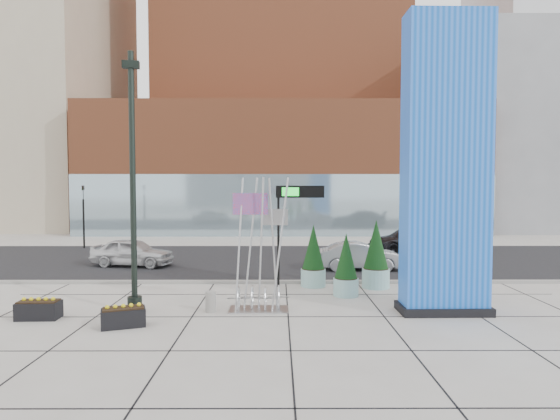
{
  "coord_description": "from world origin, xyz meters",
  "views": [
    {
      "loc": [
        0.7,
        -15.37,
        4.09
      ],
      "look_at": [
        0.75,
        2.0,
        3.18
      ],
      "focal_mm": 30.0,
      "sensor_mm": 36.0,
      "label": 1
    }
  ],
  "objects_px": {
    "car_silver_mid": "(360,256)",
    "blue_pylon": "(446,170)",
    "car_white_west": "(132,252)",
    "overhead_street_sign": "(296,200)",
    "concrete_bollard": "(211,302)",
    "lamp_post": "(133,207)",
    "public_art_sculpture": "(259,276)"
  },
  "relations": [
    {
      "from": "public_art_sculpture",
      "to": "concrete_bollard",
      "type": "distance_m",
      "value": 1.77
    },
    {
      "from": "blue_pylon",
      "to": "car_white_west",
      "type": "bearing_deg",
      "value": 144.59
    },
    {
      "from": "car_white_west",
      "to": "lamp_post",
      "type": "bearing_deg",
      "value": -152.16
    },
    {
      "from": "public_art_sculpture",
      "to": "car_silver_mid",
      "type": "height_order",
      "value": "public_art_sculpture"
    },
    {
      "from": "concrete_bollard",
      "to": "overhead_street_sign",
      "type": "xyz_separation_m",
      "value": [
        2.89,
        3.69,
        3.18
      ]
    },
    {
      "from": "lamp_post",
      "to": "concrete_bollard",
      "type": "distance_m",
      "value": 3.91
    },
    {
      "from": "lamp_post",
      "to": "car_white_west",
      "type": "distance_m",
      "value": 9.51
    },
    {
      "from": "blue_pylon",
      "to": "concrete_bollard",
      "type": "height_order",
      "value": "blue_pylon"
    },
    {
      "from": "blue_pylon",
      "to": "public_art_sculpture",
      "type": "bearing_deg",
      "value": 176.24
    },
    {
      "from": "concrete_bollard",
      "to": "overhead_street_sign",
      "type": "relative_size",
      "value": 0.16
    },
    {
      "from": "lamp_post",
      "to": "overhead_street_sign",
      "type": "relative_size",
      "value": 2.03
    },
    {
      "from": "car_silver_mid",
      "to": "car_white_west",
      "type": "bearing_deg",
      "value": 84.84
    },
    {
      "from": "blue_pylon",
      "to": "lamp_post",
      "type": "xyz_separation_m",
      "value": [
        -9.94,
        0.04,
        -1.19
      ]
    },
    {
      "from": "lamp_post",
      "to": "car_white_west",
      "type": "xyz_separation_m",
      "value": [
        -2.79,
        8.68,
        -2.7
      ]
    },
    {
      "from": "blue_pylon",
      "to": "car_silver_mid",
      "type": "bearing_deg",
      "value": 99.07
    },
    {
      "from": "car_silver_mid",
      "to": "blue_pylon",
      "type": "bearing_deg",
      "value": -169.67
    },
    {
      "from": "overhead_street_sign",
      "to": "car_silver_mid",
      "type": "height_order",
      "value": "overhead_street_sign"
    },
    {
      "from": "overhead_street_sign",
      "to": "car_white_west",
      "type": "bearing_deg",
      "value": 150.1
    },
    {
      "from": "lamp_post",
      "to": "concrete_bollard",
      "type": "bearing_deg",
      "value": 1.72
    },
    {
      "from": "blue_pylon",
      "to": "concrete_bollard",
      "type": "xyz_separation_m",
      "value": [
        -7.5,
        0.12,
        -4.25
      ]
    },
    {
      "from": "blue_pylon",
      "to": "car_white_west",
      "type": "relative_size",
      "value": 2.31
    },
    {
      "from": "blue_pylon",
      "to": "overhead_street_sign",
      "type": "bearing_deg",
      "value": 139.46
    },
    {
      "from": "overhead_street_sign",
      "to": "car_silver_mid",
      "type": "relative_size",
      "value": 1.01
    },
    {
      "from": "lamp_post",
      "to": "car_silver_mid",
      "type": "relative_size",
      "value": 2.05
    },
    {
      "from": "public_art_sculpture",
      "to": "overhead_street_sign",
      "type": "distance_m",
      "value": 4.44
    },
    {
      "from": "blue_pylon",
      "to": "car_white_west",
      "type": "xyz_separation_m",
      "value": [
        -12.72,
        8.72,
        -3.88
      ]
    },
    {
      "from": "lamp_post",
      "to": "concrete_bollard",
      "type": "relative_size",
      "value": 12.44
    },
    {
      "from": "lamp_post",
      "to": "car_white_west",
      "type": "height_order",
      "value": "lamp_post"
    },
    {
      "from": "concrete_bollard",
      "to": "overhead_street_sign",
      "type": "height_order",
      "value": "overhead_street_sign"
    },
    {
      "from": "public_art_sculpture",
      "to": "lamp_post",
      "type": "bearing_deg",
      "value": -176.53
    },
    {
      "from": "blue_pylon",
      "to": "car_silver_mid",
      "type": "xyz_separation_m",
      "value": [
        -1.35,
        7.64,
        -3.92
      ]
    },
    {
      "from": "public_art_sculpture",
      "to": "car_white_west",
      "type": "height_order",
      "value": "public_art_sculpture"
    }
  ]
}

